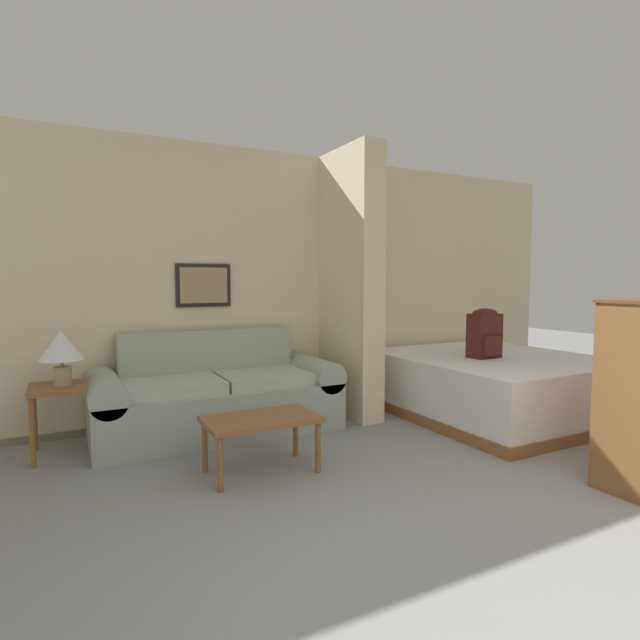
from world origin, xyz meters
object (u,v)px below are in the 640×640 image
object	(u,v)px
couch	(217,396)
coffee_table	(261,424)
backpack	(485,332)
bed	(492,384)
table_lamp	(61,348)

from	to	relation	value
couch	coffee_table	distance (m)	1.05
couch	backpack	bearing A→B (deg)	-16.52
bed	backpack	xyz separation A→B (m)	(-0.19, -0.06, 0.53)
coffee_table	backpack	world-z (taller)	backpack
couch	backpack	world-z (taller)	backpack
table_lamp	bed	xyz separation A→B (m)	(3.82, -0.64, -0.53)
table_lamp	backpack	size ratio (longest dim) A/B	0.87
couch	backpack	size ratio (longest dim) A/B	4.37
couch	table_lamp	distance (m)	1.30
backpack	coffee_table	bearing A→B (deg)	-172.34
coffee_table	table_lamp	xyz separation A→B (m)	(-1.21, 1.03, 0.48)
couch	coffee_table	xyz separation A→B (m)	(0.01, -1.05, 0.03)
table_lamp	backpack	distance (m)	3.71
couch	bed	bearing A→B (deg)	-14.10
table_lamp	coffee_table	bearing A→B (deg)	-40.48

